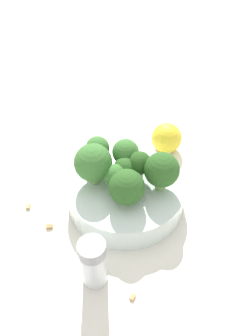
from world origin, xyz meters
name	(u,v)px	position (x,y,z in m)	size (l,w,h in m)	color
ground_plane	(126,202)	(0.00, 0.00, 0.00)	(3.00, 3.00, 0.00)	silver
bowl	(126,193)	(0.00, 0.00, 0.02)	(0.18, 0.18, 0.04)	silver
broccoli_floret_0	(114,176)	(0.01, -0.02, 0.07)	(0.03, 0.03, 0.04)	#84AD66
broccoli_floret_1	(127,188)	(0.03, -0.01, 0.07)	(0.05, 0.05, 0.06)	#7A9E5B
broccoli_floret_2	(93,163)	(-0.01, -0.05, 0.08)	(0.06, 0.06, 0.07)	#84AD66
broccoli_floret_3	(126,153)	(-0.03, 0.01, 0.08)	(0.04, 0.04, 0.06)	#8EB770
broccoli_floret_4	(162,170)	(0.02, 0.05, 0.08)	(0.05, 0.05, 0.06)	#8EB770
broccoli_floret_5	(125,169)	(-0.01, 0.00, 0.07)	(0.04, 0.04, 0.04)	#84AD66
broccoli_floret_6	(98,150)	(-0.05, -0.03, 0.07)	(0.04, 0.04, 0.05)	#8EB770
broccoli_floret_7	(139,164)	(-0.01, 0.02, 0.07)	(0.04, 0.04, 0.05)	#8EB770
pepper_shaker	(94,263)	(0.12, -0.07, 0.04)	(0.03, 0.03, 0.08)	silver
lemon_wedge	(167,138)	(-0.11, 0.10, 0.03)	(0.06, 0.06, 0.06)	yellow
almond_crumb_0	(49,226)	(0.03, -0.12, 0.00)	(0.01, 0.01, 0.01)	#AD7F4C
almond_crumb_1	(28,206)	(-0.02, -0.15, 0.00)	(0.01, 0.01, 0.01)	tan
almond_crumb_2	(133,296)	(0.16, -0.02, 0.00)	(0.01, 0.01, 0.01)	tan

